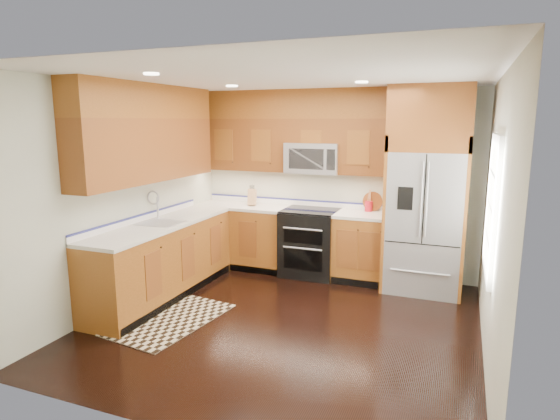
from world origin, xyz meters
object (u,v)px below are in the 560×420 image
at_px(refrigerator, 427,191).
at_px(rug, 171,319).
at_px(knife_block, 252,197).
at_px(utensil_crock, 369,204).
at_px(range, 310,243).

bearing_deg(refrigerator, rug, -141.01).
distance_m(knife_block, utensil_crock, 1.71).
bearing_deg(knife_block, rug, -90.65).
xyz_separation_m(knife_block, utensil_crock, (1.70, 0.15, -0.02)).
xyz_separation_m(range, knife_block, (-0.93, 0.06, 0.59)).
bearing_deg(utensil_crock, refrigerator, -18.03).
height_order(refrigerator, knife_block, refrigerator).
relative_size(refrigerator, knife_block, 8.57).
bearing_deg(range, knife_block, 176.14).
height_order(rug, knife_block, knife_block).
distance_m(range, refrigerator, 1.76).
xyz_separation_m(refrigerator, utensil_crock, (-0.77, 0.25, -0.26)).
distance_m(refrigerator, rug, 3.47).
height_order(refrigerator, utensil_crock, refrigerator).
height_order(range, utensil_crock, utensil_crock).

